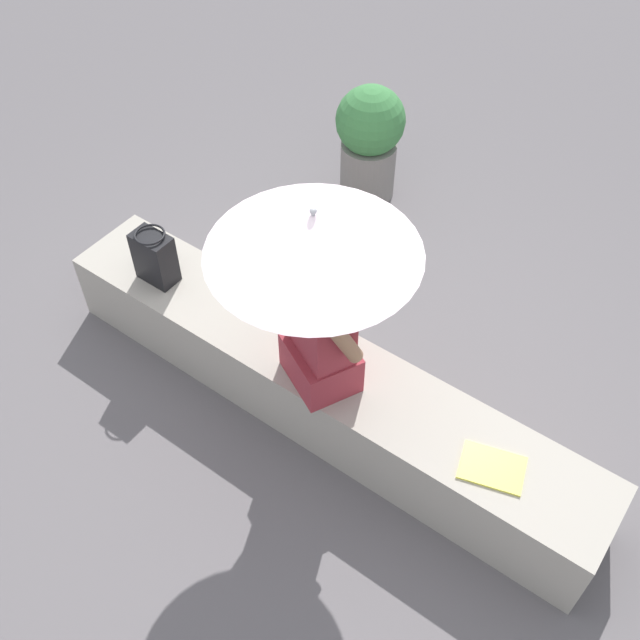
# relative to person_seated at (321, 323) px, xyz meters

# --- Properties ---
(ground_plane) EXTENTS (14.00, 14.00, 0.00)m
(ground_plane) POSITION_rel_person_seated_xyz_m (0.07, -0.08, -0.81)
(ground_plane) COLOR #605B5E
(stone_bench) EXTENTS (3.05, 0.48, 0.43)m
(stone_bench) POSITION_rel_person_seated_xyz_m (0.07, -0.08, -0.60)
(stone_bench) COLOR #A8A093
(stone_bench) RESTS_ON ground
(person_seated) EXTENTS (0.51, 0.40, 0.90)m
(person_seated) POSITION_rel_person_seated_xyz_m (0.00, 0.00, 0.00)
(person_seated) COLOR #992D38
(person_seated) RESTS_ON stone_bench
(parasol) EXTENTS (0.88, 0.88, 1.07)m
(parasol) POSITION_rel_person_seated_xyz_m (0.00, 0.04, 0.56)
(parasol) COLOR #B7B7BC
(parasol) RESTS_ON stone_bench
(handbag_black) EXTENTS (0.21, 0.16, 0.32)m
(handbag_black) POSITION_rel_person_seated_xyz_m (1.11, -0.03, -0.23)
(handbag_black) COLOR black
(handbag_black) RESTS_ON stone_bench
(magazine) EXTENTS (0.33, 0.27, 0.01)m
(magazine) POSITION_rel_person_seated_xyz_m (-0.90, -0.03, -0.38)
(magazine) COLOR #EAE04C
(magazine) RESTS_ON stone_bench
(planter_near) EXTENTS (0.45, 0.45, 0.81)m
(planter_near) POSITION_rel_person_seated_xyz_m (0.88, -1.76, -0.37)
(planter_near) COLOR gray
(planter_near) RESTS_ON ground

